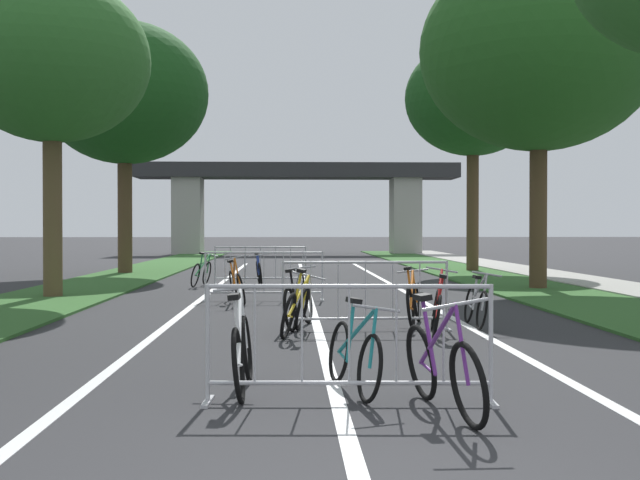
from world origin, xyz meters
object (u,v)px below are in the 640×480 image
object	(u,v)px
crowd_barrier_third	(264,276)
bicycle_green_6	(202,273)
tree_right_oak_near	(539,50)
tree_left_cypress_far	(125,94)
bicycle_black_9	(298,304)
tree_left_pine_near	(52,61)
bicycle_orange_10	(413,303)
tree_right_maple_mid	(473,99)
bicycle_teal_7	(354,354)
bicycle_white_1	(242,352)
bicycle_blue_4	(259,272)
bicycle_silver_8	(476,304)
bicycle_yellow_2	(296,310)
crowd_barrier_fourth	(260,266)
bicycle_red_3	(437,310)
bicycle_purple_5	(442,368)
crowd_barrier_nearest	(349,344)
bicycle_orange_0	(237,285)
crowd_barrier_second	(365,296)

from	to	relation	value
crowd_barrier_third	bicycle_green_6	distance (m)	4.82
tree_right_oak_near	bicycle_green_6	world-z (taller)	tree_right_oak_near
tree_left_cypress_far	bicycle_black_9	bearing A→B (deg)	-69.24
tree_left_pine_near	bicycle_orange_10	size ratio (longest dim) A/B	4.39
tree_right_maple_mid	bicycle_teal_7	bearing A→B (deg)	-105.67
tree_left_pine_near	bicycle_white_1	size ratio (longest dim) A/B	4.14
bicycle_blue_4	bicycle_silver_8	world-z (taller)	bicycle_silver_8
tree_left_pine_near	bicycle_black_9	size ratio (longest dim) A/B	4.12
tree_right_maple_mid	bicycle_yellow_2	world-z (taller)	tree_right_maple_mid
tree_left_cypress_far	bicycle_yellow_2	world-z (taller)	tree_left_cypress_far
tree_right_oak_near	bicycle_black_9	world-z (taller)	tree_right_oak_near
tree_right_maple_mid	crowd_barrier_fourth	distance (m)	11.33
bicycle_teal_7	bicycle_orange_10	world-z (taller)	bicycle_orange_10
bicycle_yellow_2	bicycle_blue_4	distance (m)	10.29
tree_left_pine_near	bicycle_yellow_2	xyz separation A→B (m)	(5.34, -6.46, -4.88)
tree_right_oak_near	bicycle_red_3	bearing A→B (deg)	-115.81
bicycle_white_1	bicycle_red_3	size ratio (longest dim) A/B	1.02
bicycle_red_3	bicycle_blue_4	bearing A→B (deg)	115.05
bicycle_red_3	bicycle_silver_8	world-z (taller)	bicycle_red_3
bicycle_white_1	bicycle_orange_10	world-z (taller)	bicycle_white_1
tree_left_cypress_far	bicycle_orange_10	xyz separation A→B (m)	(7.59, -15.00, -5.78)
bicycle_purple_5	bicycle_blue_4	bearing A→B (deg)	-92.18
crowd_barrier_nearest	bicycle_yellow_2	size ratio (longest dim) A/B	1.54
bicycle_blue_4	bicycle_green_6	distance (m)	1.54
tree_left_cypress_far	bicycle_white_1	size ratio (longest dim) A/B	4.99
crowd_barrier_nearest	bicycle_orange_10	world-z (taller)	crowd_barrier_nearest
tree_left_cypress_far	bicycle_purple_5	distance (m)	22.93
bicycle_blue_4	bicycle_white_1	bearing A→B (deg)	85.95
bicycle_white_1	bicycle_red_3	distance (m)	4.74
crowd_barrier_fourth	bicycle_orange_0	distance (m)	5.67
bicycle_orange_10	crowd_barrier_second	bearing A→B (deg)	-130.31
crowd_barrier_third	bicycle_red_3	bearing A→B (deg)	-64.62
tree_left_cypress_far	bicycle_white_1	xyz separation A→B (m)	(5.18, -20.12, -5.76)
bicycle_blue_4	bicycle_purple_5	xyz separation A→B (m)	(2.10, -15.22, 0.02)
crowd_barrier_second	crowd_barrier_fourth	xyz separation A→B (m)	(-1.96, 10.16, 0.00)
bicycle_yellow_2	bicycle_black_9	xyz separation A→B (m)	(0.04, 0.92, 0.00)
crowd_barrier_nearest	bicycle_yellow_2	bearing A→B (deg)	95.46
bicycle_silver_8	bicycle_black_9	distance (m)	2.79
crowd_barrier_second	bicycle_teal_7	xyz separation A→B (m)	(-0.54, -4.59, -0.17)
crowd_barrier_fourth	tree_right_maple_mid	bearing A→B (deg)	41.22
tree_left_cypress_far	crowd_barrier_fourth	xyz separation A→B (m)	(4.81, -5.42, -5.61)
tree_left_cypress_far	crowd_barrier_nearest	xyz separation A→B (m)	(6.15, -20.66, -5.61)
bicycle_teal_7	crowd_barrier_fourth	bearing A→B (deg)	-96.54
tree_right_maple_mid	crowd_barrier_second	distance (m)	18.38
tree_right_oak_near	bicycle_blue_4	world-z (taller)	tree_right_oak_near
bicycle_orange_0	bicycle_yellow_2	xyz separation A→B (m)	(1.19, -5.04, -0.01)
crowd_barrier_fourth	bicycle_white_1	size ratio (longest dim) A/B	1.49
tree_left_cypress_far	crowd_barrier_second	distance (m)	17.89
crowd_barrier_second	crowd_barrier_third	bearing A→B (deg)	108.47
tree_left_cypress_far	crowd_barrier_nearest	size ratio (longest dim) A/B	3.34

